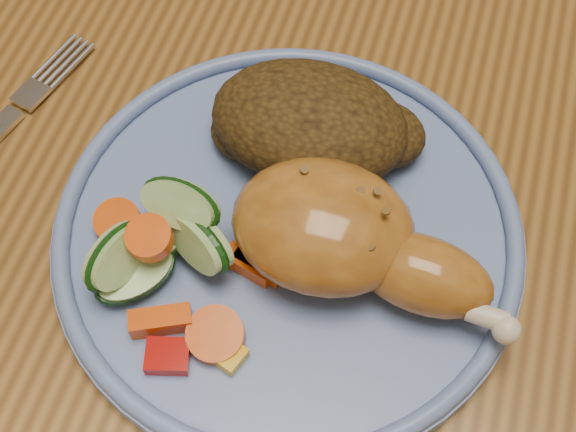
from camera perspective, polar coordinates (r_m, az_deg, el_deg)
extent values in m
cube|color=brown|center=(0.49, 7.99, 2.06)|extent=(0.90, 1.40, 0.04)
cylinder|color=#4C2D16|center=(1.15, 0.06, 5.10)|extent=(0.04, 0.04, 0.41)
cylinder|color=#4C2D16|center=(1.15, 17.54, 0.71)|extent=(0.04, 0.04, 0.41)
cylinder|color=#4C2D16|center=(1.38, 19.45, 13.04)|extent=(0.04, 0.04, 0.41)
cylinder|color=#5B74B0|center=(0.44, 0.00, -1.37)|extent=(0.26, 0.26, 0.01)
torus|color=#5B74B0|center=(0.43, 0.00, -0.67)|extent=(0.26, 0.26, 0.01)
ellipsoid|color=#AD6B24|center=(0.41, 2.50, -0.71)|extent=(0.10, 0.08, 0.05)
ellipsoid|color=#AD6B24|center=(0.41, 9.54, -4.12)|extent=(0.08, 0.05, 0.04)
sphere|color=beige|center=(0.41, 15.27, -7.81)|extent=(0.01, 0.01, 0.01)
ellipsoid|color=#402C10|center=(0.45, 1.54, 6.66)|extent=(0.11, 0.08, 0.05)
ellipsoid|color=#402C10|center=(0.46, 6.34, 5.86)|extent=(0.06, 0.04, 0.03)
ellipsoid|color=#402C10|center=(0.46, -2.67, 6.04)|extent=(0.05, 0.04, 0.02)
cube|color=#A50A05|center=(0.41, -8.55, -9.82)|extent=(0.03, 0.02, 0.01)
cube|color=#E5A507|center=(0.41, -4.38, -9.72)|extent=(0.02, 0.02, 0.01)
cube|color=#F14C08|center=(0.42, -2.78, -3.47)|extent=(0.03, 0.02, 0.01)
cylinder|color=#F14C08|center=(0.41, -5.17, -8.43)|extent=(0.03, 0.03, 0.01)
cylinder|color=#F14C08|center=(0.41, -9.84, -1.54)|extent=(0.02, 0.02, 0.01)
cylinder|color=#F14C08|center=(0.44, -11.97, -0.47)|extent=(0.03, 0.03, 0.02)
cube|color=#F14C08|center=(0.41, -9.03, -7.38)|extent=(0.03, 0.02, 0.01)
cube|color=#F14C08|center=(0.42, -2.03, -3.49)|extent=(0.03, 0.02, 0.01)
cylinder|color=#B3D68B|center=(0.42, -10.81, -4.15)|extent=(0.06, 0.06, 0.02)
cylinder|color=#B3D68B|center=(0.41, -12.00, -2.76)|extent=(0.04, 0.05, 0.04)
cylinder|color=#B3D68B|center=(0.41, -6.36, -1.80)|extent=(0.05, 0.04, 0.04)
cylinder|color=#B3D68B|center=(0.43, -10.07, -2.34)|extent=(0.06, 0.06, 0.02)
cylinder|color=#B3D68B|center=(0.42, -7.64, 0.84)|extent=(0.05, 0.04, 0.04)
cube|color=silver|center=(0.53, -17.82, 8.23)|extent=(0.03, 0.07, 0.00)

